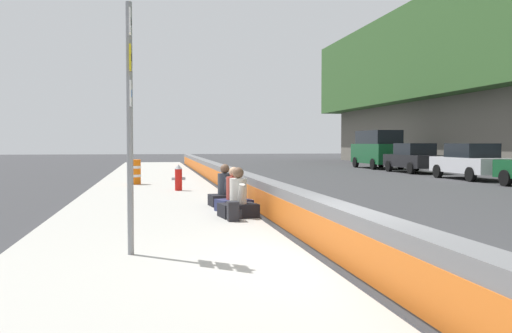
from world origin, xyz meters
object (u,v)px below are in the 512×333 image
object	(u,v)px
route_sign_post	(130,109)
fire_hydrant	(179,177)
parked_car_far	(378,148)
parked_car_midline	(414,158)
seated_person_middle	(234,197)
seated_person_rear	(225,193)
parked_car_fourth	(471,161)
backpack	(233,211)
construction_barrel	(134,172)
seated_person_foreground	(238,201)

from	to	relation	value
route_sign_post	fire_hydrant	xyz separation A→B (m)	(10.91, -1.17, -1.65)
parked_car_far	parked_car_midline	bearing A→B (deg)	179.06
seated_person_middle	parked_car_far	bearing A→B (deg)	-29.45
route_sign_post	parked_car_far	size ratio (longest dim) A/B	0.71
seated_person_middle	seated_person_rear	size ratio (longest dim) A/B	0.98
route_sign_post	seated_person_middle	xyz separation A→B (m)	(4.84, -2.18, -1.77)
route_sign_post	fire_hydrant	world-z (taller)	route_sign_post
parked_car_far	parked_car_fourth	bearing A→B (deg)	179.06
route_sign_post	seated_person_rear	distance (m)	6.64
seated_person_rear	parked_car_far	xyz separation A→B (m)	(22.04, -13.19, 0.88)
parked_car_midline	parked_car_far	size ratio (longest dim) A/B	0.89
backpack	parked_car_far	bearing A→B (deg)	-28.27
seated_person_middle	fire_hydrant	bearing A→B (deg)	9.49
parked_car_fourth	fire_hydrant	bearing A→B (deg)	111.21
backpack	parked_car_fourth	xyz separation A→B (m)	(13.10, -13.17, 0.53)
seated_person_rear	backpack	bearing A→B (deg)	176.35
construction_barrel	parked_car_fourth	xyz separation A→B (m)	(2.19, -15.51, 0.24)
seated_person_rear	parked_car_fourth	bearing A→B (deg)	-51.64
seated_person_foreground	backpack	xyz separation A→B (m)	(-0.59, 0.19, -0.14)
fire_hydrant	construction_barrel	xyz separation A→B (m)	(3.22, 1.56, 0.03)
seated_person_foreground	seated_person_rear	distance (m)	2.23
fire_hydrant	seated_person_middle	world-z (taller)	seated_person_middle
seated_person_foreground	seated_person_middle	distance (m)	1.03
parked_car_fourth	parked_car_midline	bearing A→B (deg)	-0.94
backpack	construction_barrel	bearing A→B (deg)	12.10
route_sign_post	seated_person_middle	world-z (taller)	route_sign_post
backpack	parked_car_far	world-z (taller)	parked_car_far
seated_person_foreground	backpack	bearing A→B (deg)	162.27
seated_person_middle	parked_car_far	world-z (taller)	parked_car_far
route_sign_post	parked_car_fourth	distance (m)	22.29
seated_person_foreground	parked_car_midline	size ratio (longest dim) A/B	0.24
seated_person_middle	parked_car_midline	bearing A→B (deg)	-36.46
parked_car_far	seated_person_rear	bearing A→B (deg)	149.11
seated_person_middle	parked_car_far	distance (m)	26.71
fire_hydrant	parked_car_far	world-z (taller)	parked_car_far
construction_barrel	seated_person_rear	bearing A→B (deg)	-162.72
fire_hydrant	construction_barrel	size ratio (longest dim) A/B	0.93
backpack	construction_barrel	size ratio (longest dim) A/B	0.42
seated_person_middle	backpack	bearing A→B (deg)	171.53
construction_barrel	seated_person_foreground	bearing A→B (deg)	-166.25
backpack	seated_person_middle	bearing A→B (deg)	-8.47
seated_person_rear	construction_barrel	bearing A→B (deg)	17.28
seated_person_rear	parked_car_fourth	distance (m)	16.58
parked_car_midline	parked_car_far	xyz separation A→B (m)	(5.61, -0.09, 0.49)
seated_person_foreground	seated_person_rear	xyz separation A→B (m)	(2.23, 0.01, -0.00)
parked_car_far	backpack	bearing A→B (deg)	151.73
seated_person_rear	construction_barrel	xyz separation A→B (m)	(8.09, 2.52, 0.15)
fire_hydrant	seated_person_foreground	xyz separation A→B (m)	(-7.10, -0.96, -0.11)
seated_person_foreground	seated_person_rear	size ratio (longest dim) A/B	1.01
seated_person_middle	construction_barrel	distance (m)	9.64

